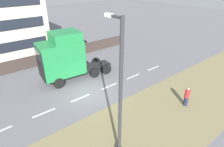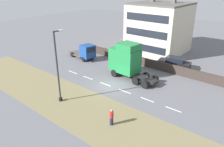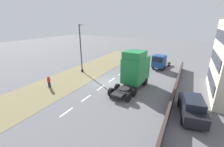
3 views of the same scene
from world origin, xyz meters
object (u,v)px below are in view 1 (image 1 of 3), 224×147
(lorry_cab, at_px, (64,57))
(lamp_post, at_px, (120,103))
(parked_car, at_px, (70,45))
(pedestrian, at_px, (187,97))

(lorry_cab, height_order, lamp_post, lamp_post)
(parked_car, xyz_separation_m, pedestrian, (-17.06, -1.62, -0.14))
(lorry_cab, height_order, pedestrian, lorry_cab)
(lorry_cab, xyz_separation_m, pedestrian, (-10.02, -5.63, -1.67))
(lorry_cab, relative_size, pedestrian, 4.52)
(parked_car, height_order, lamp_post, lamp_post)
(lorry_cab, bearing_deg, parked_car, -25.01)
(parked_car, bearing_deg, lorry_cab, 140.67)
(lamp_post, bearing_deg, lorry_cab, -9.33)
(parked_car, distance_m, pedestrian, 17.13)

